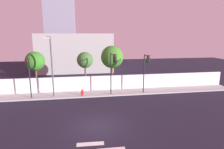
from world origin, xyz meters
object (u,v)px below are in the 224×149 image
fire_hydrant (82,92)px  roadside_tree_leftmost (35,61)px  traffic_light_left (113,65)px  roadside_tree_midleft (85,60)px  street_lamp_curbside (51,62)px  traffic_light_center (29,70)px  traffic_light_right (146,66)px  roadside_tree_midright (112,57)px

fire_hydrant → roadside_tree_leftmost: roadside_tree_leftmost is taller
traffic_light_left → roadside_tree_midleft: 4.89m
fire_hydrant → traffic_light_left: bearing=-11.0°
street_lamp_curbside → fire_hydrant: (3.24, 0.00, -3.60)m
traffic_light_center → fire_hydrant: traffic_light_center is taller
roadside_tree_leftmost → traffic_light_left: bearing=-22.9°
traffic_light_left → roadside_tree_leftmost: size_ratio=0.97×
fire_hydrant → traffic_light_right: bearing=-3.0°
traffic_light_left → traffic_light_center: size_ratio=1.09×
roadside_tree_midleft → roadside_tree_leftmost: bearing=180.0°
traffic_light_left → roadside_tree_midright: bearing=82.2°
roadside_tree_leftmost → roadside_tree_midleft: 6.11m
traffic_light_center → street_lamp_curbside: street_lamp_curbside is taller
traffic_light_right → traffic_light_left: bearing=-176.1°
roadside_tree_midleft → roadside_tree_midright: (3.53, 0.00, 0.35)m
traffic_light_right → fire_hydrant: 8.01m
traffic_light_right → roadside_tree_midleft: 7.85m
traffic_light_center → street_lamp_curbside: 2.43m
street_lamp_curbside → traffic_light_left: bearing=-5.7°
traffic_light_left → street_lamp_curbside: bearing=174.3°
traffic_light_center → fire_hydrant: 6.22m
traffic_light_right → roadside_tree_leftmost: bearing=164.7°
roadside_tree_leftmost → roadside_tree_midright: roadside_tree_midright is taller
traffic_light_right → roadside_tree_leftmost: size_ratio=0.92×
traffic_light_center → fire_hydrant: size_ratio=6.11×
traffic_light_right → fire_hydrant: bearing=177.0°
traffic_light_center → traffic_light_left: bearing=-0.0°
roadside_tree_midleft → roadside_tree_midright: size_ratio=0.86×
fire_hydrant → roadside_tree_midright: 6.25m
traffic_light_left → fire_hydrant: 4.72m
traffic_light_center → street_lamp_curbside: bearing=16.4°
traffic_light_left → traffic_light_right: size_ratio=1.05×
traffic_light_left → street_lamp_curbside: size_ratio=0.72×
fire_hydrant → roadside_tree_leftmost: (-5.67, 3.19, 3.27)m
roadside_tree_leftmost → roadside_tree_midleft: size_ratio=1.03×
street_lamp_curbside → fire_hydrant: 4.85m
traffic_light_right → fire_hydrant: traffic_light_right is taller
street_lamp_curbside → fire_hydrant: street_lamp_curbside is taller
traffic_light_center → roadside_tree_midright: roadside_tree_midright is taller
street_lamp_curbside → roadside_tree_leftmost: (-2.43, 3.19, -0.34)m
traffic_light_left → roadside_tree_midright: 3.92m
roadside_tree_leftmost → roadside_tree_midleft: roadside_tree_leftmost is taller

